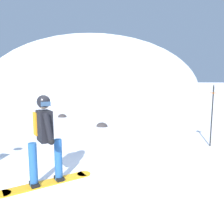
% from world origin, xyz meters
% --- Properties ---
extents(ground_plane, '(300.00, 300.00, 0.00)m').
position_xyz_m(ground_plane, '(0.00, 0.00, 0.00)').
color(ground_plane, white).
extents(ridge_peak_main, '(31.08, 27.97, 16.67)m').
position_xyz_m(ridge_peak_main, '(-11.97, 28.08, 0.00)').
color(ridge_peak_main, white).
rests_on(ridge_peak_main, ground).
extents(ridge_peak_far, '(27.37, 24.64, 9.80)m').
position_xyz_m(ridge_peak_far, '(-31.86, 45.48, 0.00)').
color(ridge_peak_far, white).
rests_on(ridge_peak_far, ground).
extents(snowboarder_main, '(1.27, 1.49, 1.71)m').
position_xyz_m(snowboarder_main, '(-0.57, -0.36, 0.92)').
color(snowboarder_main, orange).
rests_on(snowboarder_main, ground).
extents(piste_marker_near, '(0.20, 0.20, 1.86)m').
position_xyz_m(piste_marker_near, '(2.67, 3.29, 1.06)').
color(piste_marker_near, black).
rests_on(piste_marker_near, ground).
extents(rock_mid, '(0.48, 0.41, 0.33)m').
position_xyz_m(rock_mid, '(-4.31, 6.57, 0.00)').
color(rock_mid, '#383333').
rests_on(rock_mid, ground).
extents(rock_small, '(0.49, 0.41, 0.34)m').
position_xyz_m(rock_small, '(-1.44, 4.95, 0.00)').
color(rock_small, '#383333').
rests_on(rock_small, ground).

